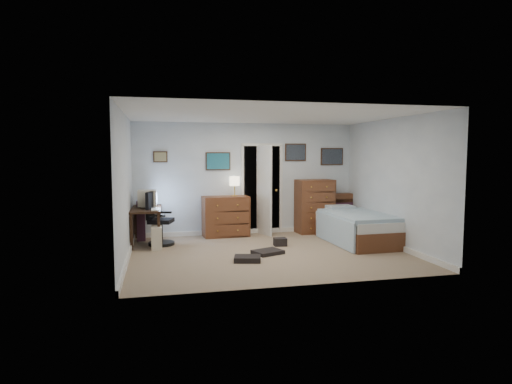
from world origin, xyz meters
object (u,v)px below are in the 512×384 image
computer_desk (142,216)px  office_chair (158,225)px  low_dresser (226,216)px  tall_dresser (315,206)px  bed (356,227)px

computer_desk → office_chair: 0.40m
low_dresser → tall_dresser: bearing=-4.7°
computer_desk → office_chair: office_chair is taller
low_dresser → bed: low_dresser is taller
computer_desk → bed: computer_desk is taller
office_chair → bed: (3.96, -0.63, -0.09)m
office_chair → tall_dresser: 3.57m
computer_desk → office_chair: bearing=-31.3°
office_chair → low_dresser: bearing=39.7°
computer_desk → office_chair: size_ratio=1.19×
computer_desk → bed: 4.36m
computer_desk → bed: bearing=-9.9°
computer_desk → tall_dresser: (3.84, 0.39, 0.05)m
office_chair → bed: bearing=7.7°
office_chair → low_dresser: office_chair is taller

